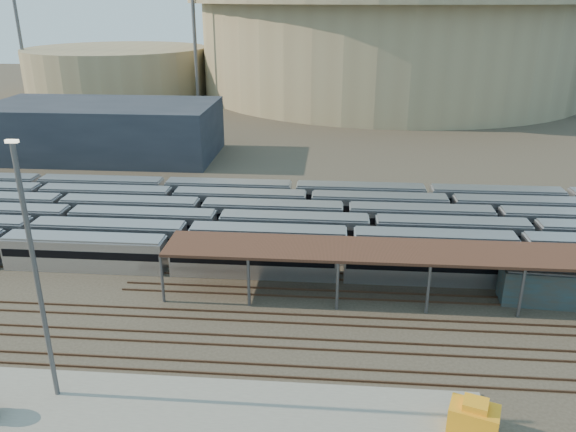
% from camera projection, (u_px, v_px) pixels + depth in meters
% --- Properties ---
extents(ground, '(420.00, 420.00, 0.00)m').
position_uv_depth(ground, '(241.00, 312.00, 54.05)').
color(ground, '#383026').
rests_on(ground, ground).
extents(apron, '(50.00, 9.00, 0.20)m').
position_uv_depth(apron, '(140.00, 415.00, 40.46)').
color(apron, gray).
rests_on(apron, ground).
extents(subway_trains, '(126.61, 23.90, 3.60)m').
position_uv_depth(subway_trains, '(234.00, 222.00, 70.89)').
color(subway_trains, silver).
rests_on(subway_trains, ground).
extents(inspection_shed, '(60.30, 6.00, 5.30)m').
position_uv_depth(inspection_shed, '(471.00, 255.00, 54.27)').
color(inspection_shed, '#555559').
rests_on(inspection_shed, ground).
extents(empty_tracks, '(170.00, 9.62, 0.18)m').
position_uv_depth(empty_tracks, '(232.00, 340.00, 49.37)').
color(empty_tracks, '#4C3323').
rests_on(empty_tracks, ground).
extents(stadium, '(124.00, 124.00, 32.50)m').
position_uv_depth(stadium, '(390.00, 39.00, 176.24)').
color(stadium, gray).
rests_on(stadium, ground).
extents(secondary_arena, '(56.00, 56.00, 14.00)m').
position_uv_depth(secondary_arena, '(118.00, 71.00, 176.91)').
color(secondary_arena, gray).
rests_on(secondary_arena, ground).
extents(service_building, '(42.00, 20.00, 10.00)m').
position_uv_depth(service_building, '(104.00, 130.00, 106.03)').
color(service_building, '#1E232D').
rests_on(service_building, ground).
extents(floodlight_0, '(4.00, 1.00, 38.40)m').
position_uv_depth(floodlight_0, '(194.00, 29.00, 151.08)').
color(floodlight_0, '#555559').
rests_on(floodlight_0, ground).
extents(floodlight_1, '(4.00, 1.00, 38.40)m').
position_uv_depth(floodlight_1, '(18.00, 26.00, 164.60)').
color(floodlight_1, '#555559').
rests_on(floodlight_1, ground).
extents(floodlight_3, '(4.00, 1.00, 38.40)m').
position_uv_depth(floodlight_3, '(284.00, 22.00, 196.00)').
color(floodlight_3, '#555559').
rests_on(floodlight_3, ground).
extents(yard_light_pole, '(0.82, 0.36, 19.64)m').
position_uv_depth(yard_light_pole, '(36.00, 277.00, 38.97)').
color(yard_light_pole, '#555559').
rests_on(yard_light_pole, apron).
extents(yellow_equipment, '(3.78, 3.02, 2.05)m').
position_uv_depth(yellow_equipment, '(473.00, 420.00, 38.45)').
color(yellow_equipment, orange).
rests_on(yellow_equipment, apron).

